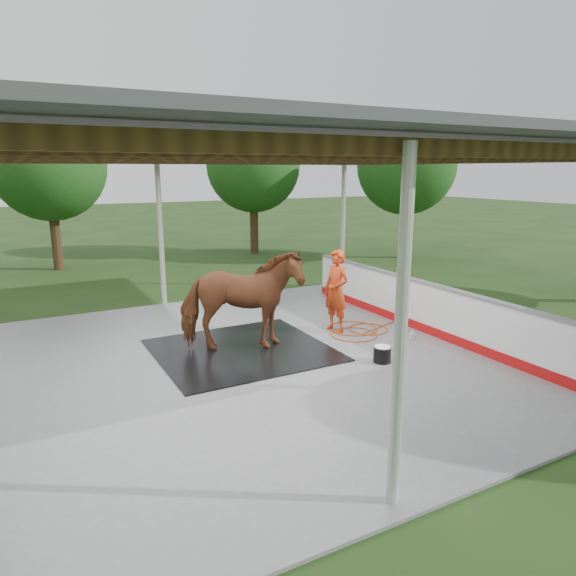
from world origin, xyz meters
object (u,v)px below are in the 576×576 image
dasher_board (418,306)px  horse (241,301)px  handler (336,291)px  wash_bucket (382,354)px

dasher_board → horse: bearing=172.4°
dasher_board → handler: (-1.74, 0.76, 0.39)m
wash_bucket → handler: bearing=81.6°
dasher_board → wash_bucket: 2.45m
horse → handler: horse is taller
handler → dasher_board: bearing=53.9°
dasher_board → handler: handler is taller
dasher_board → wash_bucket: size_ratio=23.84×
handler → wash_bucket: handler is taller
horse → handler: (2.40, 0.21, -0.12)m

